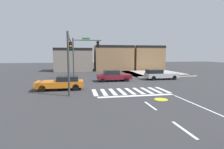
{
  "coord_description": "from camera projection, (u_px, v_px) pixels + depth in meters",
  "views": [
    {
      "loc": [
        -4.82,
        -20.67,
        3.54
      ],
      "look_at": [
        -1.11,
        -0.85,
        1.25
      ],
      "focal_mm": 27.98,
      "sensor_mm": 36.0,
      "label": 1
    }
  ],
  "objects": [
    {
      "name": "bike_detector_marking",
      "position": [
        161.0,
        99.0,
        13.9
      ],
      "size": [
        1.06,
        1.06,
        0.01
      ],
      "color": "yellow",
      "rests_on": "ground_plane"
    },
    {
      "name": "traffic_signal_northwest",
      "position": [
        84.0,
        51.0,
        25.04
      ],
      "size": [
        4.13,
        0.32,
        5.95
      ],
      "color": "#383A3D",
      "rests_on": "ground_plane"
    },
    {
      "name": "car_silver",
      "position": [
        160.0,
        74.0,
        25.09
      ],
      "size": [
        4.6,
        1.8,
        1.43
      ],
      "color": "#B7BABF",
      "rests_on": "ground_plane"
    },
    {
      "name": "traffic_signal_southwest",
      "position": [
        69.0,
        52.0,
        16.68
      ],
      "size": [
        0.32,
        5.55,
        5.49
      ],
      "rotation": [
        0.0,
        0.0,
        1.57
      ],
      "color": "#383A3D",
      "rests_on": "ground_plane"
    },
    {
      "name": "car_maroon",
      "position": [
        113.0,
        76.0,
        23.47
      ],
      "size": [
        4.5,
        1.87,
        1.48
      ],
      "color": "maroon",
      "rests_on": "ground_plane"
    },
    {
      "name": "curb_corner_northeast",
      "position": [
        153.0,
        74.0,
        32.21
      ],
      "size": [
        10.0,
        10.6,
        0.15
      ],
      "color": "#B2AA9E",
      "rests_on": "ground_plane"
    },
    {
      "name": "storefront_row",
      "position": [
        114.0,
        58.0,
        40.08
      ],
      "size": [
        24.43,
        6.47,
        5.59
      ],
      "color": "gray",
      "rests_on": "ground_plane"
    },
    {
      "name": "crosswalk_near",
      "position": [
        130.0,
        91.0,
        17.07
      ],
      "size": [
        7.3,
        3.06,
        0.01
      ],
      "color": "silver",
      "rests_on": "ground_plane"
    },
    {
      "name": "ground_plane",
      "position": [
        120.0,
        84.0,
        21.47
      ],
      "size": [
        120.0,
        120.0,
        0.0
      ],
      "primitive_type": "plane",
      "color": "#353538"
    },
    {
      "name": "lane_markings",
      "position": [
        181.0,
        114.0,
        10.52
      ],
      "size": [
        6.8,
        18.75,
        0.01
      ],
      "color": "white",
      "rests_on": "ground_plane"
    },
    {
      "name": "car_orange",
      "position": [
        62.0,
        83.0,
        17.75
      ],
      "size": [
        4.64,
        1.92,
        1.37
      ],
      "rotation": [
        0.0,
        0.0,
        3.14
      ],
      "color": "orange",
      "rests_on": "ground_plane"
    }
  ]
}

